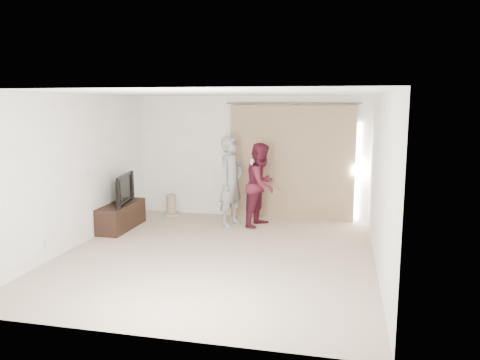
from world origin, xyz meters
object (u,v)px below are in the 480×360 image
person_man (231,181)px  person_woman (261,185)px  tv (120,189)px  tv_console (121,216)px

person_man → person_woman: person_man is taller
tv → person_man: (2.05, 0.74, 0.10)m
tv → person_man: bearing=-79.9°
person_man → tv_console: bearing=-160.1°
tv_console → person_woman: 2.83m
person_man → person_woman: 0.61m
tv_console → person_woman: person_woman is taller
tv_console → tv: bearing=0.0°
tv_console → person_woman: size_ratio=0.78×
person_man → tv: bearing=-160.1°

